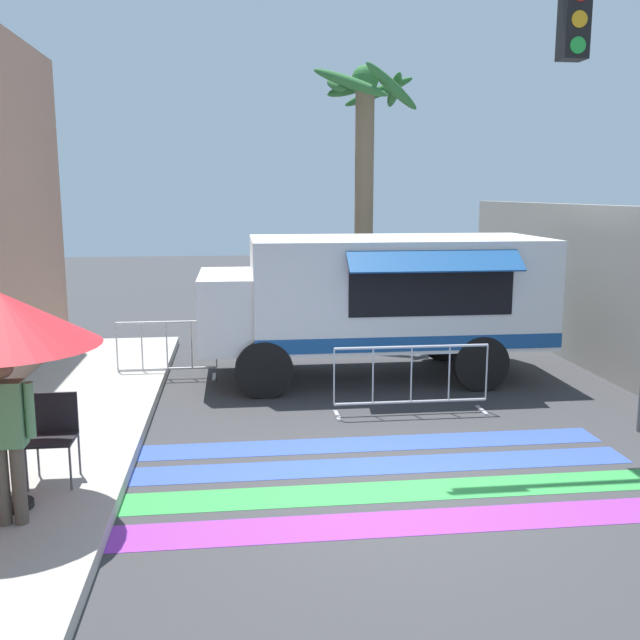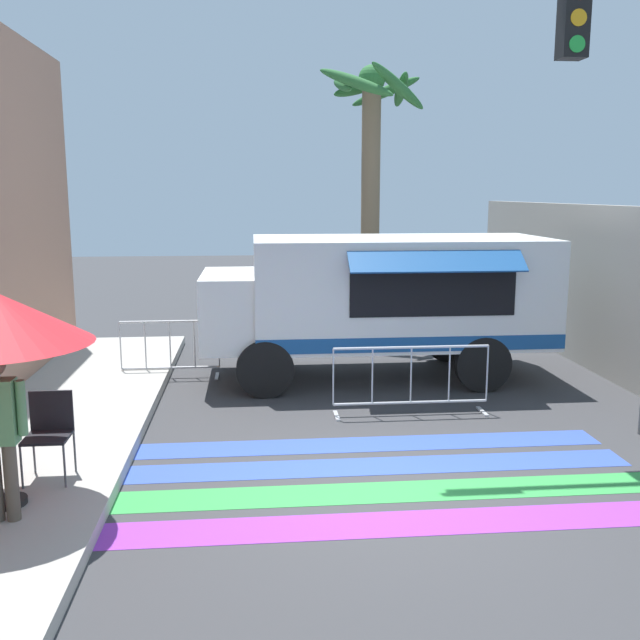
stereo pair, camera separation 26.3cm
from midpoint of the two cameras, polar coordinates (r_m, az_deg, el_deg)
The scene contains 8 objects.
ground_plane at distance 8.27m, azimuth 5.37°, elevation -13.09°, with size 60.00×60.00×0.00m, color #38383A.
crosswalk_painted at distance 8.45m, azimuth 5.11°, elevation -12.54°, with size 6.40×2.84×0.01m.
food_truck at distance 12.55m, azimuth 4.88°, elevation 2.04°, with size 5.98×2.84×2.48m.
traffic_signal_pole at distance 10.03m, azimuth 23.10°, elevation 14.86°, with size 4.07×0.29×6.19m.
folding_chair at distance 8.36m, azimuth -19.99°, elevation -8.03°, with size 0.47×0.47×0.95m.
barricade_front at distance 10.64m, azimuth 7.99°, elevation -4.82°, with size 2.33×0.44×1.05m.
barricade_side at distance 12.85m, azimuth -11.32°, elevation -2.39°, with size 1.74×0.44×1.05m.
palm_tree at distance 16.35m, azimuth 4.62°, elevation 12.65°, with size 2.50×2.59×6.01m.
Camera 2 is at (-1.33, -7.47, 3.26)m, focal length 40.00 mm.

